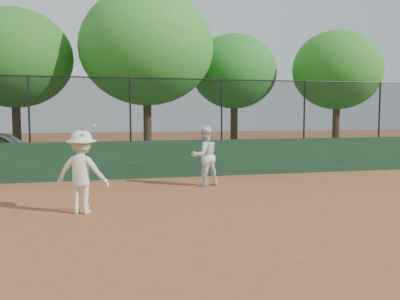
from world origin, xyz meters
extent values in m
plane|color=#985431|center=(0.00, 0.00, 0.00)|extent=(80.00, 80.00, 0.00)
cube|color=#1A3922|center=(0.00, 6.00, 0.60)|extent=(26.00, 0.20, 1.20)
cube|color=#2F5019|center=(0.00, 12.00, 0.00)|extent=(36.00, 12.00, 0.01)
imported|color=silver|center=(1.42, 4.13, 0.86)|extent=(0.97, 0.84, 1.72)
imported|color=beige|center=(-1.95, 1.36, 0.86)|extent=(1.27, 1.00, 1.73)
sphere|color=#C0E933|center=(-1.68, 0.99, 1.84)|extent=(0.06, 0.06, 0.06)
cube|color=black|center=(0.00, 6.00, 2.20)|extent=(26.00, 0.02, 2.00)
cylinder|color=black|center=(0.00, 6.00, 3.18)|extent=(26.00, 0.04, 0.04)
cylinder|color=black|center=(-3.50, 6.00, 2.20)|extent=(0.06, 0.06, 2.00)
cylinder|color=black|center=(-0.50, 6.00, 2.20)|extent=(0.06, 0.06, 2.00)
cylinder|color=black|center=(2.50, 6.00, 2.20)|extent=(0.06, 0.06, 2.00)
cylinder|color=black|center=(5.50, 6.00, 2.20)|extent=(0.06, 0.06, 2.00)
cylinder|color=black|center=(8.50, 6.00, 2.20)|extent=(0.06, 0.06, 2.00)
cylinder|color=#3E2A15|center=(-4.73, 12.04, 1.26)|extent=(0.36, 0.36, 2.51)
ellipsoid|color=#27621C|center=(-4.73, 12.04, 4.37)|extent=(4.81, 4.37, 4.15)
cylinder|color=#49311A|center=(0.71, 11.15, 1.33)|extent=(0.36, 0.36, 2.66)
ellipsoid|color=#307A27|center=(0.71, 11.15, 4.88)|extent=(5.75, 5.22, 4.96)
cylinder|color=#402615|center=(5.30, 13.05, 1.24)|extent=(0.36, 0.36, 2.48)
ellipsoid|color=#266922|center=(5.30, 13.05, 4.13)|extent=(4.26, 3.88, 3.68)
cylinder|color=#4B2F1B|center=(10.15, 11.62, 1.23)|extent=(0.36, 0.36, 2.45)
ellipsoid|color=#2C7020|center=(10.15, 11.62, 4.18)|extent=(4.47, 4.06, 3.86)
camera|label=1|loc=(-1.82, -8.15, 2.10)|focal=40.00mm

